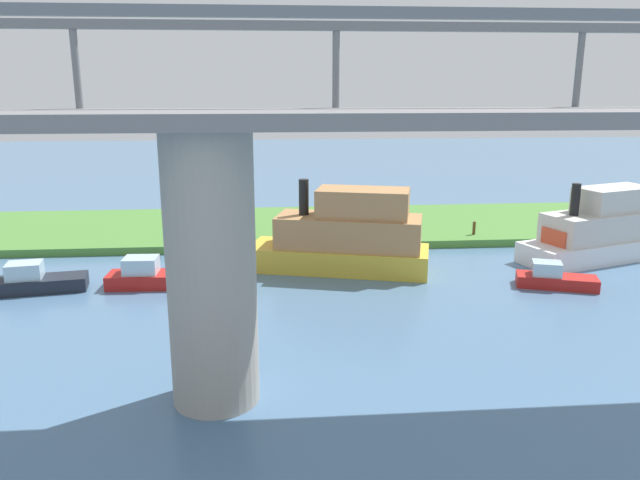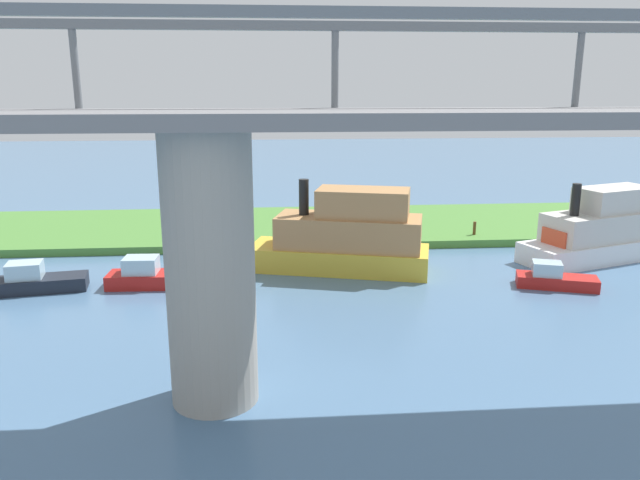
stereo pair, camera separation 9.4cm
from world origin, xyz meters
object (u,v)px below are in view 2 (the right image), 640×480
mooring_post (474,228)px  skiff_small (345,237)px  bridge_pylon (210,271)px  person_on_bank (308,224)px  riverboat_paddlewheel (151,276)px  pontoon_yellow (36,281)px  houseboat_blue (554,278)px  motorboat_red (600,231)px

mooring_post → skiff_small: (9.35, 5.62, 0.96)m
mooring_post → skiff_small: bearing=31.0°
bridge_pylon → person_on_bank: (-4.46, -20.87, -3.29)m
person_on_bank → riverboat_paddlewheel: 12.29m
pontoon_yellow → riverboat_paddlewheel: bearing=-177.1°
riverboat_paddlewheel → houseboat_blue: size_ratio=1.13×
skiff_small → riverboat_paddlewheel: 10.70m
bridge_pylon → riverboat_paddlewheel: bearing=-70.7°
houseboat_blue → bridge_pylon: bearing=32.1°
person_on_bank → bridge_pylon: bearing=77.9°
riverboat_paddlewheel → houseboat_blue: (-20.85, 1.88, -0.09)m
motorboat_red → riverboat_paddlewheel: bearing=6.6°
mooring_post → houseboat_blue: mooring_post is taller
mooring_post → houseboat_blue: size_ratio=0.21×
riverboat_paddlewheel → skiff_small: bearing=-168.6°
riverboat_paddlewheel → mooring_post: bearing=-158.7°
person_on_bank → motorboat_red: size_ratio=0.14×
bridge_pylon → pontoon_yellow: bridge_pylon is taller
houseboat_blue → motorboat_red: size_ratio=0.43×
pontoon_yellow → mooring_post: bearing=-162.6°
houseboat_blue → person_on_bank: bearing=-40.9°
skiff_small → houseboat_blue: skiff_small is taller
mooring_post → riverboat_paddlewheel: riverboat_paddlewheel is taller
motorboat_red → person_on_bank: bearing=-18.2°
skiff_small → pontoon_yellow: size_ratio=2.18×
mooring_post → houseboat_blue: bearing=96.5°
bridge_pylon → mooring_post: bridge_pylon is taller
person_on_bank → mooring_post: 11.04m
person_on_bank → houseboat_blue: bearing=139.1°
skiff_small → mooring_post: bearing=-149.0°
skiff_small → person_on_bank: bearing=-75.8°
riverboat_paddlewheel → bridge_pylon: bearing=109.3°
bridge_pylon → houseboat_blue: bearing=-147.9°
person_on_bank → riverboat_paddlewheel: size_ratio=0.29×
riverboat_paddlewheel → pontoon_yellow: (5.70, 0.29, -0.01)m
riverboat_paddlewheel → motorboat_red: (-25.78, -2.99, 1.19)m
bridge_pylon → skiff_small: (-6.11, -14.36, -2.60)m
mooring_post → motorboat_red: size_ratio=0.09×
person_on_bank → motorboat_red: bearing=161.8°
bridge_pylon → motorboat_red: 26.49m
bridge_pylon → motorboat_red: bearing=-144.6°
pontoon_yellow → bridge_pylon: bearing=129.9°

